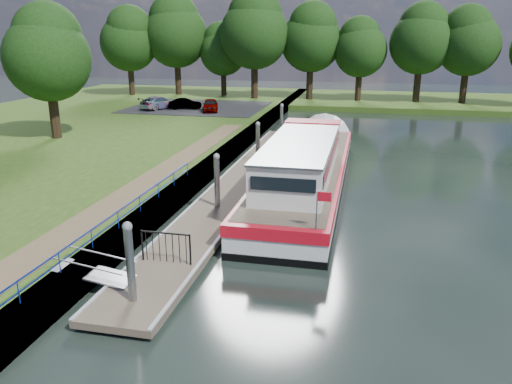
% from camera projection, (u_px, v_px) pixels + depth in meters
% --- Properties ---
extents(ground, '(160.00, 160.00, 0.00)m').
position_uv_depth(ground, '(141.00, 303.00, 15.83)').
color(ground, black).
rests_on(ground, ground).
extents(bank_edge, '(1.10, 90.00, 0.78)m').
position_uv_depth(bank_edge, '(208.00, 169.00, 30.21)').
color(bank_edge, '#473D2D').
rests_on(bank_edge, ground).
extents(far_bank, '(60.00, 18.00, 0.60)m').
position_uv_depth(far_bank, '(411.00, 101.00, 61.72)').
color(far_bank, '#2C4915').
rests_on(far_bank, ground).
extents(footpath, '(1.60, 40.00, 0.05)m').
position_uv_depth(footpath, '(127.00, 195.00, 23.95)').
color(footpath, brown).
rests_on(footpath, riverbank).
extents(carpark, '(14.00, 12.00, 0.06)m').
position_uv_depth(carpark, '(198.00, 107.00, 53.25)').
color(carpark, black).
rests_on(carpark, riverbank).
extents(blue_fence, '(0.04, 18.04, 0.72)m').
position_uv_depth(blue_fence, '(105.00, 224.00, 18.80)').
color(blue_fence, '#0C2DBF').
rests_on(blue_fence, riverbank).
extents(pontoon, '(2.50, 30.00, 0.56)m').
position_uv_depth(pontoon, '(241.00, 184.00, 27.89)').
color(pontoon, brown).
rests_on(pontoon, ground).
extents(mooring_piles, '(0.30, 27.30, 3.55)m').
position_uv_depth(mooring_piles, '(241.00, 165.00, 27.56)').
color(mooring_piles, gray).
rests_on(mooring_piles, ground).
extents(gangway, '(2.58, 1.00, 0.92)m').
position_uv_depth(gangway, '(94.00, 273.00, 16.49)').
color(gangway, '#A5A8AD').
rests_on(gangway, ground).
extents(gate_panel, '(1.85, 0.05, 1.15)m').
position_uv_depth(gate_panel, '(166.00, 243.00, 17.54)').
color(gate_panel, black).
rests_on(gate_panel, ground).
extents(barge, '(4.36, 21.15, 4.78)m').
position_uv_depth(barge, '(307.00, 167.00, 27.80)').
color(barge, black).
rests_on(barge, ground).
extents(horizon_trees, '(54.38, 10.03, 12.87)m').
position_uv_depth(horizon_trees, '(300.00, 37.00, 59.12)').
color(horizon_trees, '#332316').
rests_on(horizon_trees, ground).
extents(bank_tree_a, '(6.12, 6.12, 9.72)m').
position_uv_depth(bank_tree_a, '(48.00, 51.00, 35.72)').
color(bank_tree_a, '#332316').
rests_on(bank_tree_a, riverbank).
extents(car_a, '(2.40, 3.92, 1.25)m').
position_uv_depth(car_a, '(210.00, 105.00, 49.93)').
color(car_a, '#999999').
rests_on(car_a, carpark).
extents(car_b, '(3.49, 1.91, 1.09)m').
position_uv_depth(car_b, '(185.00, 104.00, 51.45)').
color(car_b, '#999999').
rests_on(car_b, carpark).
extents(car_c, '(3.49, 4.78, 1.29)m').
position_uv_depth(car_c, '(159.00, 103.00, 51.55)').
color(car_c, '#999999').
rests_on(car_c, carpark).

